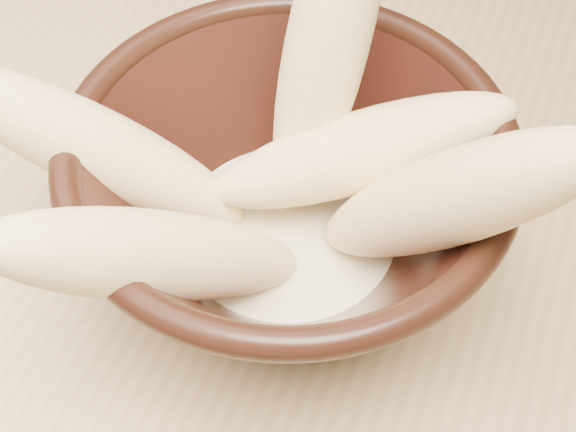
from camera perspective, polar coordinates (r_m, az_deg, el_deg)
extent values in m
cylinder|color=tan|center=(1.19, -8.62, 9.70)|extent=(0.05, 0.05, 0.71)
cylinder|color=black|center=(0.48, 0.00, -3.93)|extent=(0.10, 0.10, 0.01)
cylinder|color=black|center=(0.46, 0.00, -2.36)|extent=(0.10, 0.10, 0.01)
torus|color=black|center=(0.39, 0.00, 4.94)|extent=(0.23, 0.23, 0.02)
cylinder|color=beige|center=(0.45, 0.00, -1.53)|extent=(0.13, 0.13, 0.02)
ellipsoid|color=#EBCC8B|center=(0.41, 2.79, 12.06)|extent=(0.06, 0.11, 0.20)
ellipsoid|color=#EBCC8B|center=(0.42, -12.91, 4.40)|extent=(0.17, 0.10, 0.15)
ellipsoid|color=#EBCC8B|center=(0.37, 10.76, 0.99)|extent=(0.16, 0.09, 0.18)
ellipsoid|color=#EBCC8B|center=(0.42, 5.04, 4.53)|extent=(0.17, 0.11, 0.10)
ellipsoid|color=#EBCC8B|center=(0.37, -9.14, -2.83)|extent=(0.14, 0.16, 0.15)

